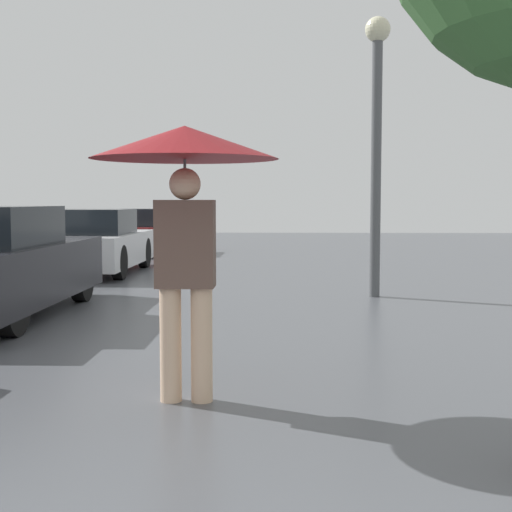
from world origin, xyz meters
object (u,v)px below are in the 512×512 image
Objects in this scene: street_lamp at (377,118)px; pedestrian at (185,171)px; parked_car_third at (92,243)px; parked_car_farthest at (147,232)px.

pedestrian is at bearing -110.25° from street_lamp.
pedestrian is 9.32m from parked_car_third.
street_lamp is at bearing -60.58° from parked_car_farthest.
parked_car_farthest is 1.01× the size of street_lamp.
street_lamp reaches higher than parked_car_third.
pedestrian is 14.71m from parked_car_farthest.
parked_car_third is 5.60m from parked_car_farthest.
parked_car_farthest is at bearing 101.59° from pedestrian.
parked_car_third is (-2.98, 8.77, -1.02)m from pedestrian.
pedestrian is 0.47× the size of parked_car_farthest.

